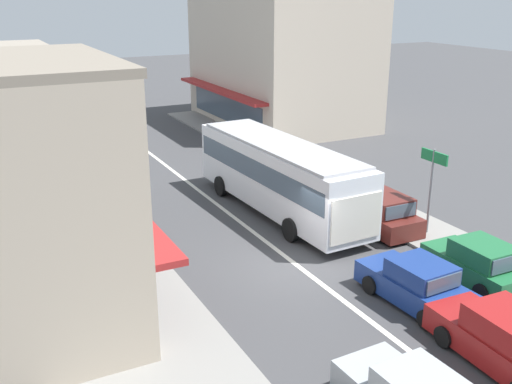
{
  "coord_description": "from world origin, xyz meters",
  "views": [
    {
      "loc": [
        -10.31,
        -16.88,
        9.56
      ],
      "look_at": [
        0.83,
        4.84,
        1.2
      ],
      "focal_mm": 42.0,
      "sensor_mm": 36.0,
      "label": 1
    }
  ],
  "objects": [
    {
      "name": "sidewalk_left",
      "position": [
        -6.8,
        6.0,
        0.07
      ],
      "size": [
        5.2,
        44.0,
        0.14
      ],
      "primitive_type": "cube",
      "color": "gray",
      "rests_on": "ground"
    },
    {
      "name": "traffic_light_downstreet",
      "position": [
        -3.7,
        20.68,
        2.85
      ],
      "size": [
        0.33,
        0.24,
        4.2
      ],
      "color": "gray",
      "rests_on": "ground"
    },
    {
      "name": "parked_hatchback_kerb_front",
      "position": [
        4.71,
        -4.0,
        0.71
      ],
      "size": [
        1.86,
        3.73,
        1.54
      ],
      "color": "#1E6638",
      "rests_on": "ground"
    },
    {
      "name": "parked_wagon_kerb_third",
      "position": [
        4.67,
        6.99,
        0.75
      ],
      "size": [
        2.04,
        4.55,
        1.58
      ],
      "color": "silver",
      "rests_on": "ground"
    },
    {
      "name": "directional_road_sign",
      "position": [
        6.17,
        -0.01,
        2.68
      ],
      "size": [
        0.1,
        1.4,
        3.6
      ],
      "color": "gray",
      "rests_on": "ground"
    },
    {
      "name": "parked_wagon_kerb_second",
      "position": [
        4.79,
        1.62,
        0.75
      ],
      "size": [
        1.99,
        4.52,
        1.58
      ],
      "color": "#561E19",
      "rests_on": "ground"
    },
    {
      "name": "city_bus",
      "position": [
        2.05,
        4.98,
        1.88
      ],
      "size": [
        3.01,
        10.94,
        3.23
      ],
      "color": "silver",
      "rests_on": "ground"
    },
    {
      "name": "lane_centre_line",
      "position": [
        0.0,
        4.0,
        0.0
      ],
      "size": [
        0.2,
        28.0,
        0.01
      ],
      "primitive_type": "cube",
      "color": "silver",
      "rests_on": "ground"
    },
    {
      "name": "kerb_right",
      "position": [
        6.2,
        6.0,
        0.06
      ],
      "size": [
        2.8,
        44.0,
        0.12
      ],
      "primitive_type": "cube",
      "color": "gray",
      "rests_on": "ground"
    },
    {
      "name": "pedestrian_with_handbag_near",
      "position": [
        -4.94,
        4.42,
        1.07
      ],
      "size": [
        0.66,
        0.39,
        1.63
      ],
      "color": "#232838",
      "rests_on": "sidewalk_left"
    },
    {
      "name": "sedan_queue_far_back",
      "position": [
        1.96,
        -4.19,
        0.66
      ],
      "size": [
        2.05,
        4.28,
        1.47
      ],
      "color": "navy",
      "rests_on": "ground"
    },
    {
      "name": "wagon_behind_bus_near",
      "position": [
        1.8,
        -7.87,
        0.75
      ],
      "size": [
        2.06,
        4.56,
        1.58
      ],
      "color": "maroon",
      "rests_on": "ground"
    },
    {
      "name": "building_right_far",
      "position": [
        11.48,
        21.77,
        4.69
      ],
      "size": [
        9.83,
        13.96,
        9.39
      ],
      "color": "beige",
      "rests_on": "ground"
    },
    {
      "name": "ground_plane",
      "position": [
        0.0,
        0.0,
        0.0
      ],
      "size": [
        140.0,
        140.0,
        0.0
      ],
      "primitive_type": "plane",
      "color": "#3F3F42"
    }
  ]
}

